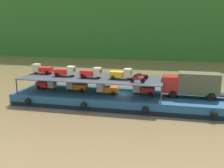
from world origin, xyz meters
TOP-DOWN VIEW (x-y plane):
  - ground_plane at (0.00, 0.00)m, footprint 400.00×400.00m
  - cargo_barge at (-0.00, -0.03)m, footprint 27.72×8.27m
  - covered_lorry at (8.87, 0.05)m, footprint 7.87×2.35m
  - cargo_rack at (-3.80, 0.00)m, footprint 18.52×6.84m
  - mini_truck_lower_stern at (-10.54, 0.17)m, footprint 2.78×1.28m
  - mini_truck_lower_aft at (-6.09, 0.05)m, footprint 2.75×1.22m
  - mini_truck_lower_mid at (-1.66, -0.60)m, footprint 2.75×1.22m
  - mini_truck_lower_fore at (2.95, 0.27)m, footprint 2.77×1.25m
  - mini_truck_upper_stern at (-11.40, 0.74)m, footprint 2.78×1.27m
  - mini_truck_upper_mid at (-7.53, -0.25)m, footprint 2.79×1.29m
  - mini_truck_upper_fore at (-3.78, -0.54)m, footprint 2.76×1.24m
  - mini_truck_upper_bow at (0.15, -0.44)m, footprint 2.77×1.25m
  - motorcycle_upper_port at (2.43, -2.05)m, footprint 1.90×0.55m
  - motorcycle_upper_centre at (2.58, -0.00)m, footprint 1.90×0.55m

SIDE VIEW (x-z plane):
  - ground_plane at x=0.00m, z-range 0.00..0.00m
  - cargo_barge at x=0.00m, z-range 0.00..1.50m
  - mini_truck_lower_stern at x=-10.54m, z-range 1.50..2.88m
  - mini_truck_lower_aft at x=-6.09m, z-range 1.50..2.88m
  - mini_truck_lower_mid at x=-1.66m, z-range 1.50..2.88m
  - mini_truck_lower_fore at x=2.95m, z-range 1.50..2.88m
  - covered_lorry at x=8.87m, z-range 1.64..4.74m
  - cargo_rack at x=-3.80m, z-range 2.43..4.43m
  - motorcycle_upper_port at x=2.43m, z-range 3.50..4.37m
  - motorcycle_upper_centre at x=2.58m, z-range 3.50..4.37m
  - mini_truck_upper_stern at x=-11.40m, z-range 3.50..4.88m
  - mini_truck_upper_mid at x=-7.53m, z-range 3.50..4.88m
  - mini_truck_upper_fore at x=-3.78m, z-range 3.50..4.88m
  - mini_truck_upper_bow at x=0.15m, z-range 3.50..4.88m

